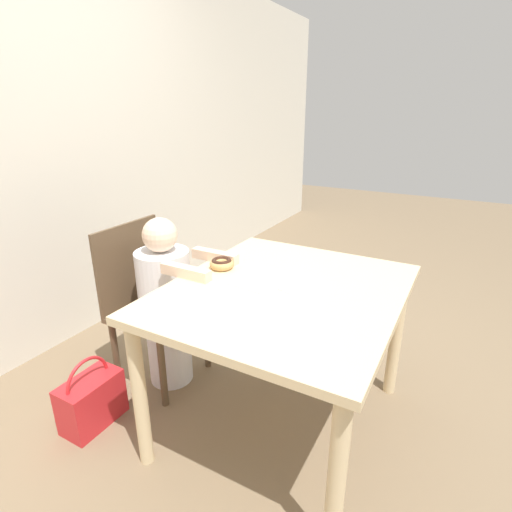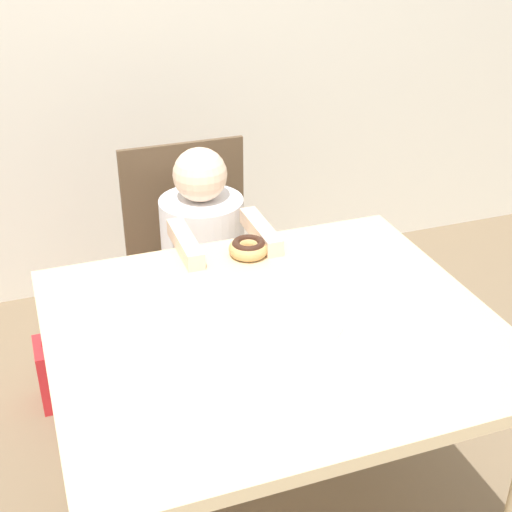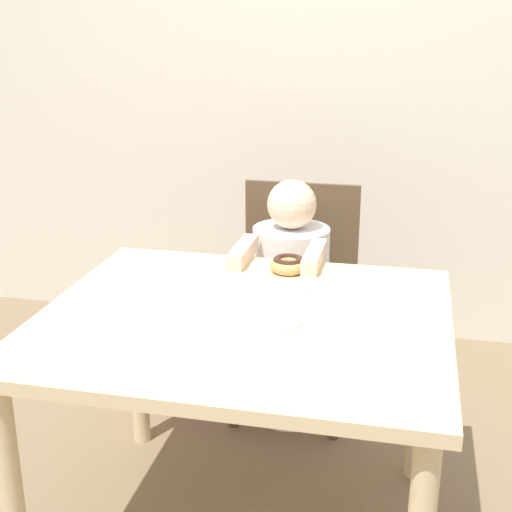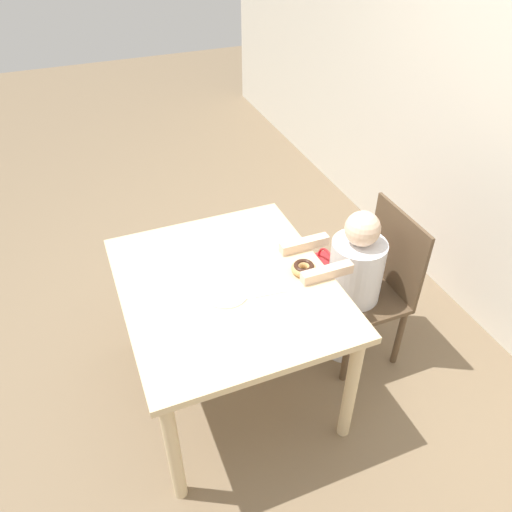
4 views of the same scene
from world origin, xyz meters
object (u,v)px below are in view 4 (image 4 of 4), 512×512
(donut, at_px, (304,268))
(chair, at_px, (372,285))
(child_figure, at_px, (352,289))
(handbag, at_px, (325,279))

(donut, bearing_deg, chair, 96.17)
(chair, height_order, donut, chair)
(child_figure, xyz_separation_m, handbag, (-0.45, 0.11, -0.33))
(chair, height_order, child_figure, child_figure)
(child_figure, bearing_deg, handbag, 166.02)
(donut, relative_size, handbag, 0.32)
(chair, bearing_deg, handbag, -178.65)
(chair, xyz_separation_m, child_figure, (-0.00, -0.12, 0.01))
(donut, distance_m, handbag, 0.91)
(donut, xyz_separation_m, handbag, (-0.50, 0.44, -0.62))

